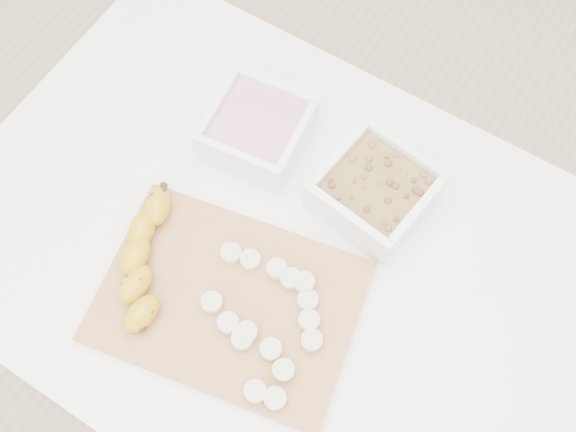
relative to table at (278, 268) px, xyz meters
The scene contains 7 objects.
ground 0.65m from the table, ahead, with size 3.50×3.50×0.00m, color #C6AD89.
table is the anchor object (origin of this frame).
bowl_yogurt 0.23m from the table, 131.62° to the left, with size 0.17×0.17×0.07m.
bowl_granola 0.21m from the table, 59.84° to the left, with size 0.17×0.17×0.07m.
cutting_board 0.15m from the table, 97.28° to the right, with size 0.36×0.26×0.01m, color #BF8149.
banana 0.23m from the table, 138.15° to the right, with size 0.06×0.21×0.04m, color #C49411, non-canonical shape.
banana_slices 0.17m from the table, 63.86° to the right, with size 0.20×0.19×0.02m.
Camera 1 is at (0.19, -0.28, 1.65)m, focal length 40.00 mm.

